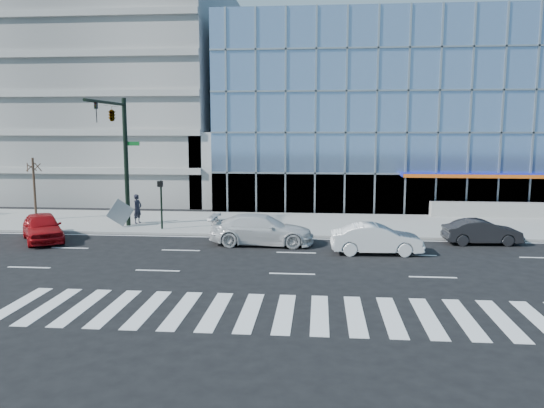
% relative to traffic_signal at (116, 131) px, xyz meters
% --- Properties ---
extents(ground, '(160.00, 160.00, 0.00)m').
position_rel_traffic_signal_xyz_m(ground, '(11.00, -4.57, -6.16)').
color(ground, black).
rests_on(ground, ground).
extents(sidewalk, '(120.00, 8.00, 0.15)m').
position_rel_traffic_signal_xyz_m(sidewalk, '(11.00, 3.43, -6.09)').
color(sidewalk, gray).
rests_on(sidewalk, ground).
extents(theatre_building, '(42.00, 26.00, 15.00)m').
position_rel_traffic_signal_xyz_m(theatre_building, '(25.00, 21.43, 1.34)').
color(theatre_building, '#708FBA').
rests_on(theatre_building, ground).
extents(parking_garage, '(24.00, 24.00, 20.00)m').
position_rel_traffic_signal_xyz_m(parking_garage, '(-9.00, 21.43, 3.84)').
color(parking_garage, gray).
rests_on(parking_garage, ground).
extents(ramp_block, '(6.00, 8.00, 6.00)m').
position_rel_traffic_signal_xyz_m(ramp_block, '(5.00, 13.43, -3.16)').
color(ramp_block, gray).
rests_on(ramp_block, ground).
extents(tower_backdrop, '(14.00, 14.00, 48.00)m').
position_rel_traffic_signal_xyz_m(tower_backdrop, '(-19.00, 65.43, 17.84)').
color(tower_backdrop, gray).
rests_on(tower_backdrop, ground).
extents(traffic_signal, '(1.14, 5.74, 8.00)m').
position_rel_traffic_signal_xyz_m(traffic_signal, '(0.00, 0.00, 0.00)').
color(traffic_signal, black).
rests_on(traffic_signal, sidewalk).
extents(ped_signal_post, '(0.30, 0.33, 3.00)m').
position_rel_traffic_signal_xyz_m(ped_signal_post, '(2.50, 0.37, -4.02)').
color(ped_signal_post, black).
rests_on(ped_signal_post, sidewalk).
extents(street_tree_near, '(1.10, 1.10, 4.23)m').
position_rel_traffic_signal_xyz_m(street_tree_near, '(-7.00, 2.93, -2.39)').
color(street_tree_near, '#332319').
rests_on(street_tree_near, sidewalk).
extents(white_suv, '(5.68, 2.38, 1.64)m').
position_rel_traffic_signal_xyz_m(white_suv, '(9.04, -2.77, -5.34)').
color(white_suv, silver).
rests_on(white_suv, ground).
extents(white_sedan, '(4.63, 1.78, 1.50)m').
position_rel_traffic_signal_xyz_m(white_sedan, '(15.04, -4.37, -5.41)').
color(white_sedan, silver).
rests_on(white_sedan, ground).
extents(dark_sedan, '(4.19, 1.70, 1.35)m').
position_rel_traffic_signal_xyz_m(dark_sedan, '(21.04, -1.57, -5.49)').
color(dark_sedan, black).
rests_on(dark_sedan, ground).
extents(red_sedan, '(4.19, 4.93, 1.59)m').
position_rel_traffic_signal_xyz_m(red_sedan, '(-3.33, -2.98, -5.37)').
color(red_sedan, '#A60C11').
rests_on(red_sedan, ground).
extents(pedestrian, '(0.66, 0.80, 1.91)m').
position_rel_traffic_signal_xyz_m(pedestrian, '(0.35, 2.21, -5.06)').
color(pedestrian, black).
rests_on(pedestrian, sidewalk).
extents(tilted_panel, '(1.46, 1.18, 1.82)m').
position_rel_traffic_signal_xyz_m(tilted_panel, '(-0.30, 0.86, -5.11)').
color(tilted_panel, '#979797').
rests_on(tilted_panel, sidewalk).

